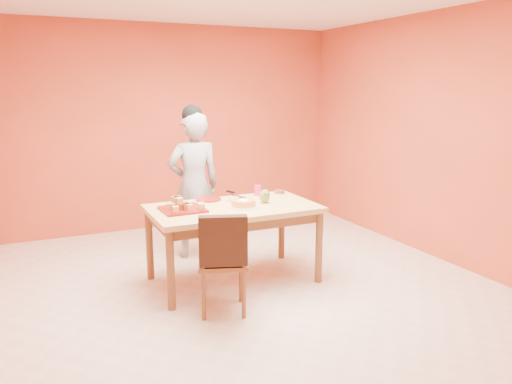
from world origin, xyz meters
name	(u,v)px	position (x,y,z in m)	size (l,w,h in m)	color
floor	(253,288)	(0.00, 0.00, 0.00)	(5.00, 5.00, 0.00)	beige
wall_back	(176,128)	(0.00, 2.50, 1.35)	(4.50, 4.50, 0.00)	#D04C30
wall_right	(440,137)	(2.25, 0.00, 1.35)	(5.00, 5.00, 0.00)	#D04C30
dining_table	(233,216)	(-0.09, 0.26, 0.67)	(1.60, 0.90, 0.76)	#E3CF77
dining_chair	(224,260)	(-0.43, -0.36, 0.46)	(0.53, 0.59, 0.89)	brown
pastry_pile	(182,202)	(-0.58, 0.30, 0.84)	(0.34, 0.34, 0.11)	tan
person	(194,186)	(-0.20, 1.14, 0.81)	(0.59, 0.39, 1.62)	gray
pastry_platter	(183,209)	(-0.58, 0.30, 0.77)	(0.38, 0.38, 0.02)	maroon
red_dinner_plate	(209,199)	(-0.22, 0.61, 0.77)	(0.26, 0.26, 0.02)	maroon
white_cake_plate	(243,206)	(-0.01, 0.18, 0.77)	(0.29, 0.29, 0.01)	white
sponge_cake	(243,203)	(-0.01, 0.18, 0.80)	(0.23, 0.23, 0.05)	orange
cake_server	(237,196)	(0.00, 0.36, 0.83)	(0.05, 0.24, 0.01)	silver
egg_ornament	(265,196)	(0.25, 0.25, 0.83)	(0.11, 0.09, 0.14)	olive
magenta_glass	(258,190)	(0.34, 0.60, 0.81)	(0.07, 0.07, 0.11)	#CE1E5E
checker_tin	(279,192)	(0.59, 0.59, 0.78)	(0.11, 0.11, 0.03)	#3C1D10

